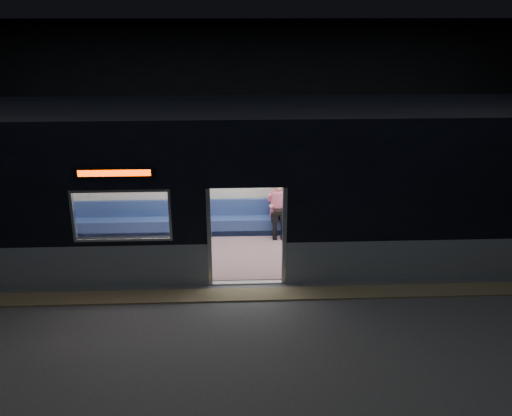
{
  "coord_description": "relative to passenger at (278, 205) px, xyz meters",
  "views": [
    {
      "loc": [
        -0.27,
        -8.75,
        5.23
      ],
      "look_at": [
        0.24,
        2.3,
        1.17
      ],
      "focal_mm": 38.0,
      "sensor_mm": 36.0,
      "label": 1
    }
  ],
  "objects": [
    {
      "name": "tactile_strip",
      "position": [
        -0.83,
        -3.0,
        -0.76
      ],
      "size": [
        22.8,
        0.5,
        0.03
      ],
      "primitive_type": "cube",
      "color": "#8C7F59",
      "rests_on": "station_floor"
    },
    {
      "name": "station_floor",
      "position": [
        -0.83,
        -3.55,
        -0.78
      ],
      "size": [
        24.0,
        14.0,
        0.01
      ],
      "primitive_type": "cube",
      "color": "#47494C",
      "rests_on": "ground"
    },
    {
      "name": "transit_map",
      "position": [
        3.25,
        0.31,
        0.71
      ],
      "size": [
        1.04,
        0.03,
        0.67
      ],
      "primitive_type": "cube",
      "color": "white",
      "rests_on": "metro_car"
    },
    {
      "name": "metro_car",
      "position": [
        -0.83,
        -1.0,
        1.07
      ],
      "size": [
        18.0,
        3.04,
        3.35
      ],
      "color": "#8C9CA7",
      "rests_on": "station_floor"
    },
    {
      "name": "handbag",
      "position": [
        0.0,
        -0.21,
        -0.11
      ],
      "size": [
        0.26,
        0.23,
        0.13
      ],
      "primitive_type": "cube",
      "rotation": [
        0.0,
        0.0,
        0.03
      ],
      "color": "black",
      "rests_on": "passenger"
    },
    {
      "name": "passenger",
      "position": [
        0.0,
        0.0,
        0.0
      ],
      "size": [
        0.39,
        0.66,
        1.31
      ],
      "rotation": [
        0.0,
        0.0,
        0.12
      ],
      "color": "black",
      "rests_on": "metro_car"
    },
    {
      "name": "station_envelope",
      "position": [
        -0.83,
        -3.55,
        2.89
      ],
      "size": [
        24.0,
        14.0,
        5.0
      ],
      "color": "black",
      "rests_on": "station_floor"
    }
  ]
}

